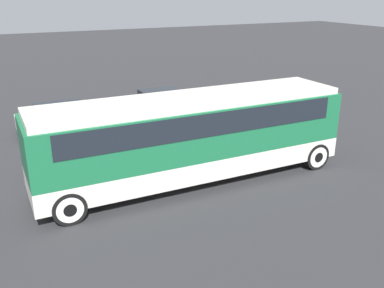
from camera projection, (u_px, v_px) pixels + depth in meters
ground_plane at (192, 180)px, 15.88m from camera, size 120.00×120.00×0.00m
tour_bus at (194, 131)px, 15.26m from camera, size 11.37×2.70×3.17m
parked_car_near at (64, 118)px, 21.06m from camera, size 4.52×1.98×1.38m
parked_car_mid at (162, 102)px, 23.92m from camera, size 4.09×1.81×1.39m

